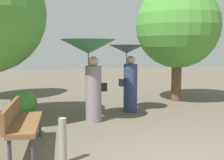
{
  "coord_description": "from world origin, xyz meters",
  "views": [
    {
      "loc": [
        -1.85,
        -3.3,
        1.78
      ],
      "look_at": [
        0.0,
        3.66,
        0.94
      ],
      "focal_mm": 44.4,
      "sensor_mm": 36.0,
      "label": 1
    }
  ],
  "objects_px": {
    "person_left": "(90,59)",
    "tree_near_right": "(178,19)",
    "path_marker_post": "(63,141)",
    "person_right": "(128,67)",
    "park_bench": "(21,121)"
  },
  "relations": [
    {
      "from": "person_left",
      "to": "tree_near_right",
      "type": "distance_m",
      "value": 3.96
    },
    {
      "from": "tree_near_right",
      "to": "path_marker_post",
      "type": "distance_m",
      "value": 6.34
    },
    {
      "from": "person_left",
      "to": "person_right",
      "type": "height_order",
      "value": "person_left"
    },
    {
      "from": "person_right",
      "to": "path_marker_post",
      "type": "relative_size",
      "value": 2.58
    },
    {
      "from": "path_marker_post",
      "to": "tree_near_right",
      "type": "bearing_deg",
      "value": 45.5
    },
    {
      "from": "person_right",
      "to": "tree_near_right",
      "type": "xyz_separation_m",
      "value": [
        2.07,
        1.13,
        1.46
      ]
    },
    {
      "from": "park_bench",
      "to": "path_marker_post",
      "type": "height_order",
      "value": "park_bench"
    },
    {
      "from": "person_left",
      "to": "tree_near_right",
      "type": "xyz_separation_m",
      "value": [
        3.27,
        1.88,
        1.19
      ]
    },
    {
      "from": "person_right",
      "to": "person_left",
      "type": "bearing_deg",
      "value": 127.57
    },
    {
      "from": "person_right",
      "to": "park_bench",
      "type": "relative_size",
      "value": 1.21
    },
    {
      "from": "person_right",
      "to": "path_marker_post",
      "type": "height_order",
      "value": "person_right"
    },
    {
      "from": "person_right",
      "to": "tree_near_right",
      "type": "distance_m",
      "value": 2.77
    },
    {
      "from": "park_bench",
      "to": "path_marker_post",
      "type": "bearing_deg",
      "value": -136.07
    },
    {
      "from": "person_right",
      "to": "path_marker_post",
      "type": "distance_m",
      "value": 3.8
    },
    {
      "from": "person_right",
      "to": "path_marker_post",
      "type": "bearing_deg",
      "value": 152.08
    }
  ]
}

